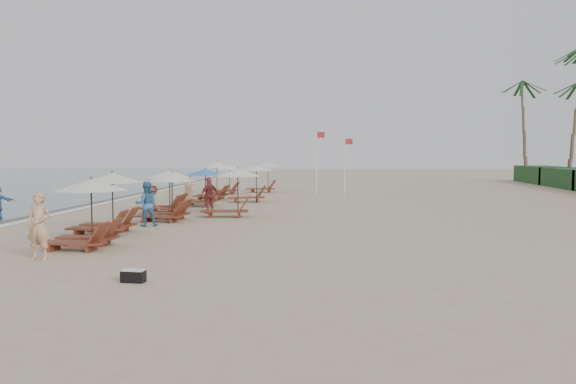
# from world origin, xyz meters

# --- Properties ---
(ground) EXTENTS (160.00, 160.00, 0.00)m
(ground) POSITION_xyz_m (0.00, 0.00, 0.00)
(ground) COLOR tan
(ground) RESTS_ON ground
(wet_sand_band) EXTENTS (3.20, 140.00, 0.01)m
(wet_sand_band) POSITION_xyz_m (-12.50, 10.00, 0.00)
(wet_sand_band) COLOR #6B5E4C
(wet_sand_band) RESTS_ON ground
(foam_line) EXTENTS (0.50, 140.00, 0.02)m
(foam_line) POSITION_xyz_m (-11.20, 10.00, 0.01)
(foam_line) COLOR white
(foam_line) RESTS_ON ground
(lounger_station_0) EXTENTS (2.60, 2.31, 2.17)m
(lounger_station_0) POSITION_xyz_m (-5.49, -3.10, 1.12)
(lounger_station_0) COLOR maroon
(lounger_station_0) RESTS_ON ground
(lounger_station_1) EXTENTS (2.66, 2.28, 2.25)m
(lounger_station_1) POSITION_xyz_m (-6.10, 0.06, 1.09)
(lounger_station_1) COLOR maroon
(lounger_station_1) RESTS_ON ground
(lounger_station_2) EXTENTS (2.55, 2.10, 2.09)m
(lounger_station_2) POSITION_xyz_m (-5.07, 4.18, 0.99)
(lounger_station_2) COLOR maroon
(lounger_station_2) RESTS_ON ground
(lounger_station_3) EXTENTS (2.60, 2.21, 2.09)m
(lounger_station_3) POSITION_xyz_m (-6.14, 7.45, 1.02)
(lounger_station_3) COLOR maroon
(lounger_station_3) RESTS_ON ground
(lounger_station_4) EXTENTS (2.50, 2.24, 2.07)m
(lounger_station_4) POSITION_xyz_m (-5.12, 11.00, 1.09)
(lounger_station_4) COLOR maroon
(lounger_station_4) RESTS_ON ground
(lounger_station_5) EXTENTS (2.47, 2.02, 2.36)m
(lounger_station_5) POSITION_xyz_m (-5.45, 15.43, 1.08)
(lounger_station_5) COLOR maroon
(lounger_station_5) RESTS_ON ground
(lounger_station_6) EXTENTS (2.40, 2.23, 2.08)m
(lounger_station_6) POSITION_xyz_m (-5.50, 20.35, 1.14)
(lounger_station_6) COLOR maroon
(lounger_station_6) RESTS_ON ground
(inland_station_0) EXTENTS (2.86, 2.24, 2.22)m
(inland_station_0) POSITION_xyz_m (-2.54, 5.94, 1.28)
(inland_station_0) COLOR maroon
(inland_station_0) RESTS_ON ground
(inland_station_1) EXTENTS (2.86, 2.24, 2.22)m
(inland_station_1) POSITION_xyz_m (-2.77, 13.89, 1.29)
(inland_station_1) COLOR maroon
(inland_station_1) RESTS_ON ground
(inland_station_2) EXTENTS (2.74, 2.24, 2.22)m
(inland_station_2) POSITION_xyz_m (-3.03, 22.23, 1.35)
(inland_station_2) COLOR maroon
(inland_station_2) RESTS_ON ground
(beachgoer_near) EXTENTS (0.72, 0.50, 1.91)m
(beachgoer_near) POSITION_xyz_m (-5.92, -5.09, 0.95)
(beachgoer_near) COLOR tan
(beachgoer_near) RESTS_ON ground
(beachgoer_mid_a) EXTENTS (1.07, 0.96, 1.81)m
(beachgoer_mid_a) POSITION_xyz_m (-5.34, 2.30, 0.90)
(beachgoer_mid_a) COLOR teal
(beachgoer_mid_a) RESTS_ON ground
(beachgoer_mid_b) EXTENTS (1.14, 1.09, 1.56)m
(beachgoer_mid_b) POSITION_xyz_m (-5.62, 3.93, 0.78)
(beachgoer_mid_b) COLOR #915B49
(beachgoer_mid_b) RESTS_ON ground
(beachgoer_far_a) EXTENTS (1.01, 1.07, 1.78)m
(beachgoer_far_a) POSITION_xyz_m (-3.87, 7.31, 0.89)
(beachgoer_far_a) COLOR #A94344
(beachgoer_far_a) RESTS_ON ground
(beachgoer_far_b) EXTENTS (0.70, 0.92, 1.70)m
(beachgoer_far_b) POSITION_xyz_m (-6.56, 13.45, 0.85)
(beachgoer_far_b) COLOR tan
(beachgoer_far_b) RESTS_ON ground
(duffel_bag) EXTENTS (0.56, 0.31, 0.30)m
(duffel_bag) POSITION_xyz_m (-2.33, -7.59, 0.15)
(duffel_bag) COLOR black
(duffel_bag) RESTS_ON ground
(flag_pole_near) EXTENTS (0.59, 0.08, 4.54)m
(flag_pole_near) POSITION_xyz_m (0.96, 18.60, 2.52)
(flag_pole_near) COLOR silver
(flag_pole_near) RESTS_ON ground
(flag_pole_far) EXTENTS (0.60, 0.08, 4.12)m
(flag_pole_far) POSITION_xyz_m (2.88, 20.63, 2.30)
(flag_pole_far) COLOR silver
(flag_pole_far) RESTS_ON ground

